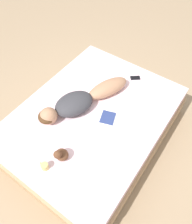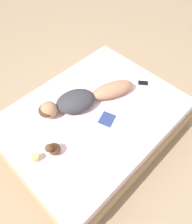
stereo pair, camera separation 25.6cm
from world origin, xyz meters
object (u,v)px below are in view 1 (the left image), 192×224
Objects in this scene: person at (81,101)px; coffee_mug at (45,166)px; cell_phone at (135,78)px; open_magazine at (118,120)px.

coffee_mug is at bearing 124.54° from person.
person is 8.13× the size of cell_phone.
coffee_mug is (-0.20, 0.85, -0.05)m from person.
person is at bearing -76.97° from coffee_mug.
cell_phone is (-0.31, -0.81, -0.09)m from person.
coffee_mug is at bearing 136.97° from cell_phone.
open_magazine is at bearing -107.48° from coffee_mug.
coffee_mug is (0.29, 0.92, 0.03)m from open_magazine.
open_magazine is 0.76m from cell_phone.
cell_phone is at bearing -89.29° from person.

